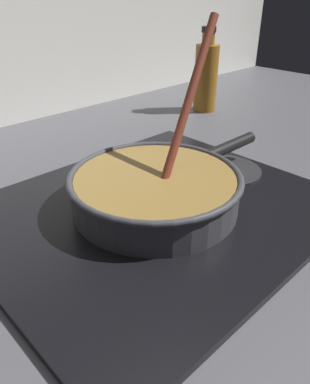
% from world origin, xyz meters
% --- Properties ---
extents(ground, '(2.40, 1.60, 0.04)m').
position_xyz_m(ground, '(0.00, 0.00, -0.02)').
color(ground, '#4C4C51').
extents(hob_plate, '(0.56, 0.48, 0.01)m').
position_xyz_m(hob_plate, '(-0.01, 0.19, 0.01)').
color(hob_plate, black).
rests_on(hob_plate, ground).
extents(burner_ring, '(0.20, 0.20, 0.01)m').
position_xyz_m(burner_ring, '(-0.01, 0.19, 0.02)').
color(burner_ring, '#592D0C').
rests_on(burner_ring, hob_plate).
extents(spare_burner, '(0.14, 0.14, 0.01)m').
position_xyz_m(spare_burner, '(0.18, 0.19, 0.01)').
color(spare_burner, '#262628').
rests_on(spare_burner, hob_plate).
extents(cooking_pan, '(0.41, 0.28, 0.29)m').
position_xyz_m(cooking_pan, '(-0.01, 0.19, 0.05)').
color(cooking_pan, '#38383D').
rests_on(cooking_pan, hob_plate).
extents(oil_bottle, '(0.07, 0.07, 0.23)m').
position_xyz_m(oil_bottle, '(0.50, 0.51, 0.10)').
color(oil_bottle, '#8C5919').
rests_on(oil_bottle, ground).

